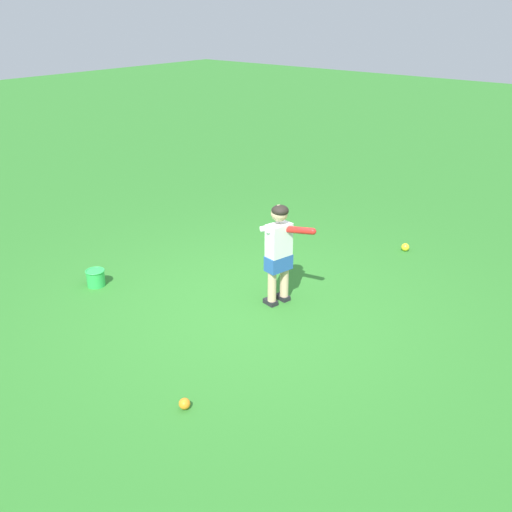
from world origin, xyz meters
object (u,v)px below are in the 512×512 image
object	(u,v)px
child_batter	(279,245)
toy_bucket	(96,278)
play_ball_by_bucket	(405,247)
play_ball_near_batter	(185,404)

from	to	relation	value
child_batter	toy_bucket	distance (m)	2.13
play_ball_by_bucket	toy_bucket	xyz separation A→B (m)	(-3.11, 2.20, 0.05)
child_batter	toy_bucket	xyz separation A→B (m)	(-0.98, 1.81, -0.55)
child_batter	play_ball_by_bucket	bearing A→B (deg)	-10.42
child_batter	toy_bucket	size ratio (longest dim) A/B	5.00
child_batter	toy_bucket	world-z (taller)	child_batter
play_ball_near_batter	toy_bucket	size ratio (longest dim) A/B	0.42
play_ball_near_batter	toy_bucket	world-z (taller)	toy_bucket
toy_bucket	child_batter	bearing A→B (deg)	-61.50
child_batter	play_ball_by_bucket	size ratio (longest dim) A/B	10.71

